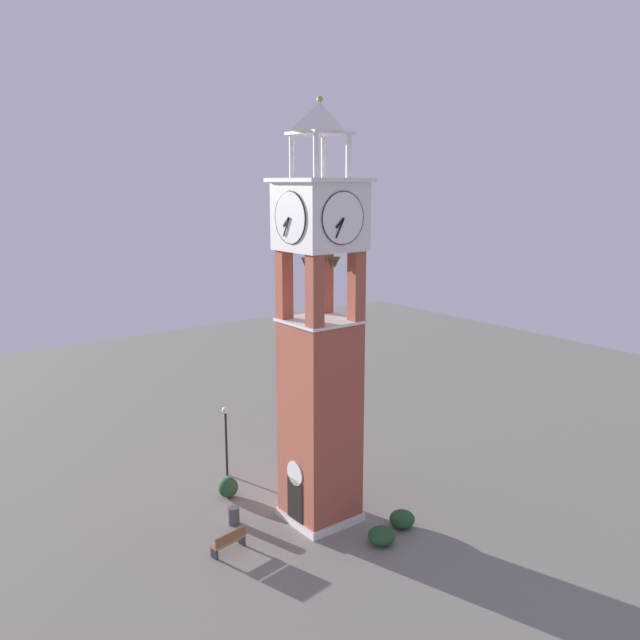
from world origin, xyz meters
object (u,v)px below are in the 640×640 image
(park_bench, at_px, (229,541))
(trash_bin, at_px, (234,516))
(clock_tower, at_px, (320,353))
(lamp_post, at_px, (226,428))

(park_bench, relative_size, trash_bin, 2.06)
(park_bench, bearing_deg, trash_bin, 145.51)
(clock_tower, distance_m, lamp_post, 8.34)
(clock_tower, relative_size, park_bench, 11.10)
(trash_bin, bearing_deg, park_bench, -34.49)
(clock_tower, bearing_deg, park_bench, -89.86)
(park_bench, relative_size, lamp_post, 0.44)
(clock_tower, bearing_deg, lamp_post, -169.94)
(trash_bin, bearing_deg, lamp_post, 153.83)
(park_bench, bearing_deg, lamp_post, 151.25)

